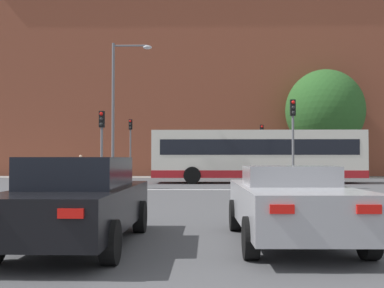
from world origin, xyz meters
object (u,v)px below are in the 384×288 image
at_px(car_roadster_right, 291,203).
at_px(street_lamp_junction, 119,99).
at_px(car_saloon_left, 79,200).
at_px(traffic_light_far_right, 262,142).
at_px(bus_crossing_lead, 257,155).
at_px(pedestrian_walking_east, 81,164).
at_px(traffic_light_near_left, 102,136).
at_px(traffic_light_far_left, 130,139).
at_px(pedestrian_waiting, 222,164).
at_px(traffic_light_near_right, 293,129).

bearing_deg(car_roadster_right, street_lamp_junction, 108.02).
bearing_deg(car_saloon_left, traffic_light_far_right, 77.41).
height_order(bus_crossing_lead, pedestrian_walking_east, bus_crossing_lead).
distance_m(bus_crossing_lead, pedestrian_walking_east, 15.62).
relative_size(traffic_light_near_left, pedestrian_walking_east, 2.17).
bearing_deg(pedestrian_walking_east, car_roadster_right, -92.56).
bearing_deg(street_lamp_junction, traffic_light_far_left, 94.98).
bearing_deg(pedestrian_walking_east, pedestrian_waiting, -22.21).
relative_size(car_roadster_right, traffic_light_far_left, 1.04).
distance_m(traffic_light_near_right, traffic_light_far_left, 16.51).
xyz_separation_m(bus_crossing_lead, traffic_light_far_left, (-8.85, 7.81, 1.31)).
xyz_separation_m(traffic_light_near_right, pedestrian_waiting, (-2.97, 14.32, -1.92)).
bearing_deg(car_roadster_right, bus_crossing_lead, 84.48).
distance_m(traffic_light_near_left, street_lamp_junction, 4.53).
relative_size(traffic_light_far_right, traffic_light_far_left, 0.90).
xyz_separation_m(car_saloon_left, traffic_light_far_right, (6.55, 28.41, 1.95)).
xyz_separation_m(car_saloon_left, car_roadster_right, (3.70, 0.39, -0.07)).
bearing_deg(traffic_light_far_left, car_roadster_right, -75.65).
distance_m(traffic_light_near_right, street_lamp_junction, 10.05).
distance_m(bus_crossing_lead, pedestrian_waiting, 9.23).
relative_size(bus_crossing_lead, traffic_light_near_left, 3.29).
bearing_deg(street_lamp_junction, pedestrian_walking_east, 115.06).
bearing_deg(car_roadster_right, pedestrian_walking_east, 110.30).
height_order(car_saloon_left, bus_crossing_lead, bus_crossing_lead).
bearing_deg(bus_crossing_lead, car_roadster_right, 175.39).
distance_m(street_lamp_junction, pedestrian_waiting, 13.08).
height_order(car_roadster_right, street_lamp_junction, street_lamp_junction).
relative_size(bus_crossing_lead, street_lamp_junction, 1.55).
bearing_deg(traffic_light_near_right, traffic_light_near_left, -177.66).
distance_m(car_roadster_right, traffic_light_far_left, 29.19).
relative_size(car_roadster_right, traffic_light_far_right, 1.15).
height_order(bus_crossing_lead, traffic_light_far_left, traffic_light_far_left).
height_order(traffic_light_far_left, pedestrian_walking_east, traffic_light_far_left).
height_order(traffic_light_near_left, traffic_light_near_right, traffic_light_near_right).
xyz_separation_m(traffic_light_near_left, traffic_light_far_left, (-0.66, 13.49, 0.42)).
bearing_deg(traffic_light_near_right, car_roadster_right, -100.64).
bearing_deg(car_saloon_left, traffic_light_near_left, 101.09).
bearing_deg(traffic_light_near_right, car_saloon_left, -112.88).
distance_m(traffic_light_near_right, traffic_light_far_right, 12.93).
xyz_separation_m(traffic_light_far_right, pedestrian_walking_east, (-14.15, 1.09, -1.69)).
bearing_deg(traffic_light_far_right, traffic_light_near_left, -125.24).
bearing_deg(pedestrian_waiting, traffic_light_near_left, 62.11).
bearing_deg(traffic_light_far_right, pedestrian_waiting, 154.92).
bearing_deg(pedestrian_waiting, car_roadster_right, 85.94).
height_order(traffic_light_far_left, pedestrian_waiting, traffic_light_far_left).
relative_size(car_roadster_right, traffic_light_near_left, 1.22).
bearing_deg(bus_crossing_lead, car_saloon_left, 165.58).
relative_size(street_lamp_junction, pedestrian_walking_east, 4.61).
distance_m(traffic_light_far_right, pedestrian_waiting, 3.71).
xyz_separation_m(traffic_light_near_right, pedestrian_walking_east, (-14.13, 14.02, -1.90)).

